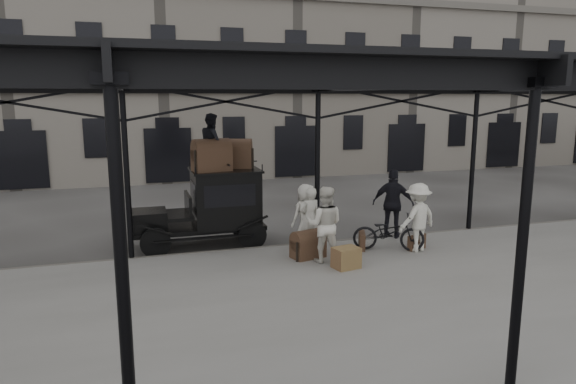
% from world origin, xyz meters
% --- Properties ---
extents(ground, '(120.00, 120.00, 0.00)m').
position_xyz_m(ground, '(0.00, 0.00, 0.00)').
color(ground, '#383533').
rests_on(ground, ground).
extents(platform, '(28.00, 8.00, 0.15)m').
position_xyz_m(platform, '(0.00, -2.00, 0.07)').
color(platform, slate).
rests_on(platform, ground).
extents(canopy, '(22.50, 9.00, 4.74)m').
position_xyz_m(canopy, '(0.00, -1.72, 4.60)').
color(canopy, black).
rests_on(canopy, ground).
extents(building_frontage, '(64.00, 8.00, 14.00)m').
position_xyz_m(building_frontage, '(0.00, 18.00, 7.00)').
color(building_frontage, slate).
rests_on(building_frontage, ground).
extents(taxi, '(3.65, 1.55, 2.18)m').
position_xyz_m(taxi, '(-2.71, 3.01, 1.20)').
color(taxi, black).
rests_on(taxi, ground).
extents(porter_left, '(0.68, 0.51, 1.67)m').
position_xyz_m(porter_left, '(-0.41, 1.42, 0.99)').
color(porter_left, beige).
rests_on(porter_left, platform).
extents(porter_midleft, '(1.12, 1.01, 1.89)m').
position_xyz_m(porter_midleft, '(-0.42, 0.31, 1.09)').
color(porter_midleft, beige).
rests_on(porter_midleft, platform).
extents(porter_centre, '(0.95, 0.75, 1.70)m').
position_xyz_m(porter_centre, '(-0.39, 1.80, 1.00)').
color(porter_centre, beige).
rests_on(porter_centre, platform).
extents(porter_official, '(1.24, 1.08, 2.01)m').
position_xyz_m(porter_official, '(2.26, 1.80, 1.15)').
color(porter_official, black).
rests_on(porter_official, platform).
extents(porter_right, '(1.31, 0.97, 1.81)m').
position_xyz_m(porter_right, '(2.24, 0.43, 1.06)').
color(porter_right, silver).
rests_on(porter_right, platform).
extents(bicycle, '(1.97, 1.36, 0.98)m').
position_xyz_m(bicycle, '(1.54, 0.68, 0.64)').
color(bicycle, black).
rests_on(bicycle, platform).
extents(porter_roof, '(0.63, 0.79, 1.56)m').
position_xyz_m(porter_roof, '(-2.74, 2.91, 2.96)').
color(porter_roof, black).
rests_on(porter_roof, taxi).
extents(steamer_trunk_roof_near, '(1.09, 0.79, 0.73)m').
position_xyz_m(steamer_trunk_roof_near, '(-2.79, 2.76, 2.55)').
color(steamer_trunk_roof_near, '#4E3124').
rests_on(steamer_trunk_roof_near, taxi).
extents(steamer_trunk_roof_far, '(1.06, 0.82, 0.69)m').
position_xyz_m(steamer_trunk_roof_far, '(-2.04, 3.21, 2.52)').
color(steamer_trunk_roof_far, '#4E3124').
rests_on(steamer_trunk_roof_far, taxi).
extents(steamer_trunk_platform, '(0.92, 0.70, 0.60)m').
position_xyz_m(steamer_trunk_platform, '(-0.70, 0.73, 0.45)').
color(steamer_trunk_platform, '#4E3124').
rests_on(steamer_trunk_platform, platform).
extents(wicker_hamper, '(0.68, 0.56, 0.50)m').
position_xyz_m(wicker_hamper, '(-0.10, -0.31, 0.40)').
color(wicker_hamper, olive).
rests_on(wicker_hamper, platform).
extents(suitcase_upright, '(0.36, 0.61, 0.45)m').
position_xyz_m(suitcase_upright, '(0.93, 1.01, 0.38)').
color(suitcase_upright, '#4E3124').
rests_on(suitcase_upright, platform).
extents(suitcase_flat, '(0.61, 0.36, 0.40)m').
position_xyz_m(suitcase_flat, '(2.31, 0.53, 0.35)').
color(suitcase_flat, '#4E3124').
rests_on(suitcase_flat, platform).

